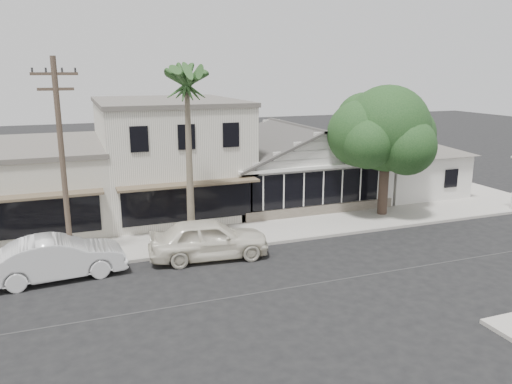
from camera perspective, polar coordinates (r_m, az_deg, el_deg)
name	(u,v)px	position (r m, az deg, el deg)	size (l,w,h in m)	color
ground	(310,284)	(20.64, 6.23, -10.46)	(140.00, 140.00, 0.00)	black
sidewalk_north	(94,252)	(24.94, -18.00, -6.54)	(90.00, 3.50, 0.15)	#9E9991
corner_shop	(294,162)	(32.77, 4.38, 3.47)	(10.40, 8.60, 5.10)	silver
side_cottage	(406,172)	(36.37, 16.81, 2.15)	(6.00, 6.00, 3.00)	silver
row_building_near	(169,157)	(31.20, -9.90, 3.97)	(8.00, 10.00, 6.50)	silver
row_building_midnear	(10,187)	(31.08, -26.32, 0.53)	(10.00, 10.00, 4.20)	beige
utility_pole	(62,161)	(22.25, -21.25, 3.37)	(1.80, 0.24, 9.00)	brown
car_0	(209,239)	(23.05, -5.41, -5.32)	(2.20, 5.46, 1.86)	silver
car_1	(58,258)	(22.38, -21.70, -6.99)	(1.87, 5.38, 1.77)	silver
shade_tree	(384,131)	(29.81, 14.38, 6.79)	(6.91, 6.25, 7.67)	#48352B
palm_east	(187,84)	(23.25, -7.92, 12.18)	(3.19, 3.19, 9.13)	#726651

